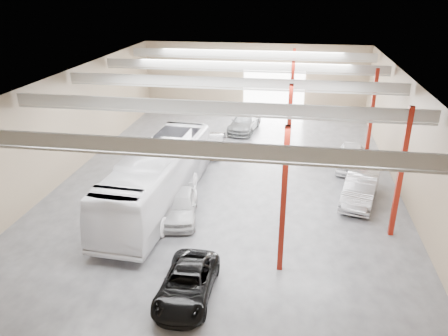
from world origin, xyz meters
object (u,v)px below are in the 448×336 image
(coach_bus, at_px, (159,177))
(car_row_c, at_px, (245,122))
(car_row_b, at_px, (214,144))
(car_right_near, at_px, (360,189))
(black_sedan, at_px, (187,284))
(car_right_far, at_px, (351,157))
(car_row_a, at_px, (180,205))

(coach_bus, bearing_deg, car_row_c, 80.76)
(car_row_b, relative_size, car_right_near, 0.83)
(black_sedan, xyz_separation_m, car_right_far, (8.29, 15.61, 0.17))
(coach_bus, relative_size, car_right_far, 2.70)
(car_row_a, height_order, car_row_c, car_row_a)
(black_sedan, distance_m, car_row_b, 17.22)
(car_row_a, height_order, car_right_near, car_right_near)
(black_sedan, height_order, car_row_c, car_row_c)
(coach_bus, distance_m, car_right_near, 12.15)
(black_sedan, relative_size, car_right_near, 0.91)
(car_right_far, bearing_deg, car_row_c, 148.04)
(black_sedan, distance_m, car_right_near, 13.16)
(car_row_a, relative_size, car_right_far, 0.98)
(coach_bus, distance_m, car_row_a, 2.33)
(car_row_c, distance_m, car_right_far, 11.31)
(car_row_a, bearing_deg, car_row_b, 79.69)
(car_row_a, bearing_deg, car_right_far, 30.86)
(car_right_far, bearing_deg, car_row_b, -179.29)
(coach_bus, bearing_deg, black_sedan, -62.28)
(car_row_c, relative_size, car_right_far, 1.12)
(car_row_b, bearing_deg, coach_bus, -102.96)
(black_sedan, height_order, car_row_a, car_row_a)
(coach_bus, distance_m, car_right_far, 14.19)
(coach_bus, distance_m, car_row_c, 15.47)
(coach_bus, height_order, car_row_c, coach_bus)
(car_row_b, xyz_separation_m, car_right_far, (10.30, -1.49, 0.12))
(car_row_b, bearing_deg, car_row_a, -93.02)
(car_row_a, height_order, car_row_b, car_row_a)
(car_right_far, bearing_deg, black_sedan, -109.03)
(black_sedan, xyz_separation_m, car_row_c, (-0.26, 23.01, 0.13))
(black_sedan, distance_m, car_row_c, 23.02)
(coach_bus, relative_size, car_right_near, 2.54)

